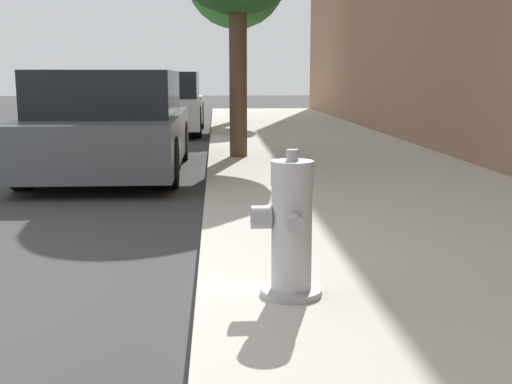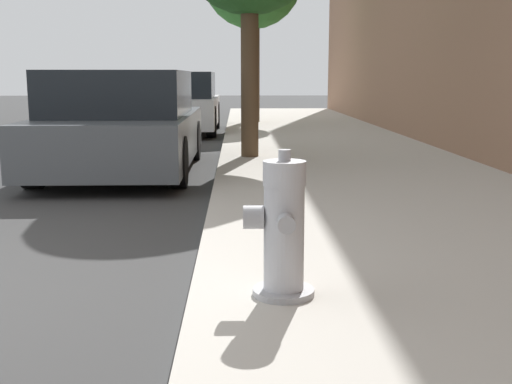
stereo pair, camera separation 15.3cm
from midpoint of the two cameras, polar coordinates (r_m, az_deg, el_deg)
The scene contains 4 objects.
sidewalk_slab at distance 4.03m, azimuth 19.89°, elevation -7.93°, with size 3.54×40.00×0.12m.
fire_hydrant at distance 3.38m, azimuth 1.78°, elevation -3.42°, with size 0.38×0.39×0.78m.
parked_car_near at distance 8.71m, azimuth -13.17°, elevation 5.84°, with size 1.86×4.12×1.35m.
parked_car_mid at distance 14.74m, azimuth -8.63°, elevation 7.75°, with size 1.80×3.93×1.37m.
Camera 1 is at (2.02, -3.50, 1.27)m, focal length 45.00 mm.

